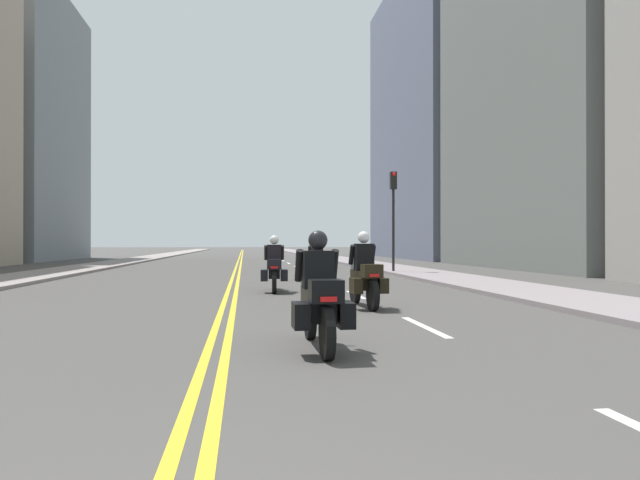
% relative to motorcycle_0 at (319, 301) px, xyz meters
% --- Properties ---
extents(ground_plane, '(264.00, 264.00, 0.00)m').
position_rel_motorcycle_0_xyz_m(ground_plane, '(-1.33, 41.85, -0.65)').
color(ground_plane, '#44423F').
extents(sidewalk_left, '(2.88, 144.00, 0.12)m').
position_rel_motorcycle_0_xyz_m(sidewalk_left, '(-9.50, 41.85, -0.59)').
color(sidewalk_left, gray).
rests_on(sidewalk_left, ground).
extents(sidewalk_right, '(2.88, 144.00, 0.12)m').
position_rel_motorcycle_0_xyz_m(sidewalk_right, '(6.83, 41.85, -0.59)').
color(sidewalk_right, gray).
rests_on(sidewalk_right, ground).
extents(centreline_yellow_inner, '(0.12, 132.00, 0.01)m').
position_rel_motorcycle_0_xyz_m(centreline_yellow_inner, '(-1.45, 41.85, -0.65)').
color(centreline_yellow_inner, yellow).
rests_on(centreline_yellow_inner, ground).
extents(centreline_yellow_outer, '(0.12, 132.00, 0.01)m').
position_rel_motorcycle_0_xyz_m(centreline_yellow_outer, '(-1.21, 41.85, -0.65)').
color(centreline_yellow_outer, yellow).
rests_on(centreline_yellow_outer, ground).
extents(lane_dashes_white, '(0.14, 56.40, 0.01)m').
position_rel_motorcycle_0_xyz_m(lane_dashes_white, '(2.03, 22.85, -0.65)').
color(lane_dashes_white, silver).
rests_on(lane_dashes_white, ground).
extents(building_right_1, '(9.34, 17.23, 26.08)m').
position_rel_motorcycle_0_xyz_m(building_right_1, '(17.29, 22.52, 12.39)').
color(building_right_1, slate).
rests_on(building_right_1, ground).
extents(building_left_2, '(9.52, 14.62, 21.49)m').
position_rel_motorcycle_0_xyz_m(building_left_2, '(-20.04, 41.42, 10.09)').
color(building_left_2, gray).
rests_on(building_left_2, ground).
extents(building_right_2, '(7.13, 20.93, 25.51)m').
position_rel_motorcycle_0_xyz_m(building_right_2, '(16.19, 43.17, 12.10)').
color(building_right_2, slate).
rests_on(building_right_2, ground).
extents(motorcycle_0, '(0.77, 2.21, 1.58)m').
position_rel_motorcycle_0_xyz_m(motorcycle_0, '(0.00, 0.00, 0.00)').
color(motorcycle_0, black).
rests_on(motorcycle_0, ground).
extents(motorcycle_1, '(0.78, 2.15, 1.67)m').
position_rel_motorcycle_0_xyz_m(motorcycle_1, '(1.62, 4.75, 0.02)').
color(motorcycle_1, black).
rests_on(motorcycle_1, ground).
extents(motorcycle_2, '(0.78, 2.26, 1.63)m').
position_rel_motorcycle_0_xyz_m(motorcycle_2, '(-0.12, 9.12, 0.00)').
color(motorcycle_2, black).
rests_on(motorcycle_2, ground).
extents(motorcycle_3, '(0.76, 2.19, 1.56)m').
position_rel_motorcycle_0_xyz_m(motorcycle_3, '(1.69, 13.71, -0.01)').
color(motorcycle_3, black).
rests_on(motorcycle_3, ground).
extents(traffic_light_near, '(0.28, 0.38, 4.66)m').
position_rel_motorcycle_0_xyz_m(traffic_light_near, '(5.80, 18.09, 2.58)').
color(traffic_light_near, black).
rests_on(traffic_light_near, ground).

